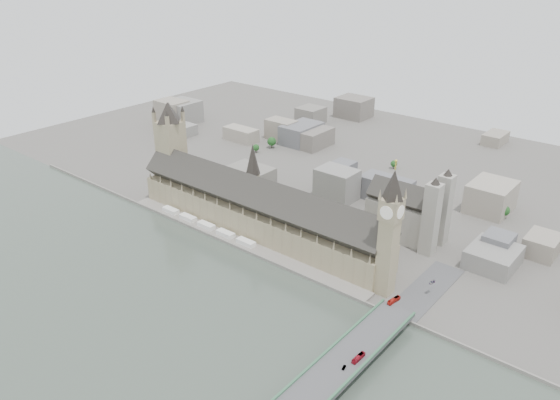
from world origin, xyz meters
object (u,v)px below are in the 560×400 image
Objects in this scene: elizabeth_tower at (390,224)px; red_bus_north at (394,300)px; palace_of_westminster at (257,209)px; victoria_tower at (171,145)px; car_silver at (344,367)px; car_approach at (432,282)px; red_bus_south at (359,358)px; westminster_abbey at (408,213)px; westminster_bridge at (340,369)px.

elizabeth_tower is 9.02× the size of red_bus_north.
victoria_tower is at bearing 177.04° from palace_of_westminster.
palace_of_westminster reaches higher than car_silver.
car_approach is (0.72, 117.88, 0.13)m from car_silver.
palace_of_westminster reaches higher than red_bus_south.
westminster_abbey is 193.91m from car_silver.
elizabeth_tower is at bearing 92.56° from car_silver.
westminster_bridge is 7.73m from car_silver.
red_bus_north reaches higher than red_bus_south.
palace_of_westminster is at bearing -166.07° from car_approach.
red_bus_north is at bearing -93.41° from car_approach.
palace_of_westminster is 2.65× the size of victoria_tower.
victoria_tower reaches higher than red_bus_south.
westminster_abbey is 117.07m from red_bus_north.
red_bus_south is (168.90, -98.11, -10.87)m from palace_of_westminster.
elizabeth_tower is 0.33× the size of westminster_bridge.
car_approach is at bearing 76.18° from car_silver.
red_bus_south is at bearing -71.51° from westminster_abbey.
victoria_tower is 23.94× the size of car_silver.
car_approach is (288.98, 1.57, -44.13)m from victoria_tower.
elizabeth_tower reaches higher than car_silver.
victoria_tower reaches higher than car_silver.
palace_of_westminster is 23.21× the size of red_bus_south.
red_bus_north is 67.57m from red_bus_south.
victoria_tower is 309.91m from westminster_bridge.
westminster_bridge is 77.79× the size of car_silver.
car_silver is at bearing -33.45° from westminster_bridge.
elizabeth_tower is (138.00, -11.70, 35.38)m from palace_of_westminster.
westminster_bridge is at bearing -125.07° from red_bus_south.
victoria_tower reaches higher than westminster_bridge.
red_bus_north reaches higher than westminster_bridge.
victoria_tower is at bearing 144.55° from car_silver.
westminster_bridge is at bearing -74.36° from westminster_abbey.
red_bus_north is (18.65, -19.96, -46.18)m from elizabeth_tower.
palace_of_westminster is 134.09m from westminster_abbey.
red_bus_south reaches higher than car_approach.
elizabeth_tower is 9.42× the size of red_bus_south.
westminster_abbey is (-27.08, 87.00, -33.01)m from elizabeth_tower.
elizabeth_tower is 1.58× the size of westminster_abbey.
red_bus_south is (30.90, -86.41, -46.25)m from elizabeth_tower.
car_approach is at bearing 93.18° from red_bus_south.
westminster_abbey is 16.28× the size of car_silver.
car_approach is (10.33, 39.53, -0.84)m from red_bus_north.
westminster_abbey reaches higher than palace_of_westminster.
red_bus_south is 12.23m from car_silver.
victoria_tower is 244.79m from westminster_abbey.
westminster_abbey is at bearing 34.17° from palace_of_westminster.
westminster_abbey is at bearing 93.15° from car_silver.
red_bus_south is at bearing -70.11° from red_bus_north.
car_silver is (4.26, -2.81, 5.81)m from westminster_bridge.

